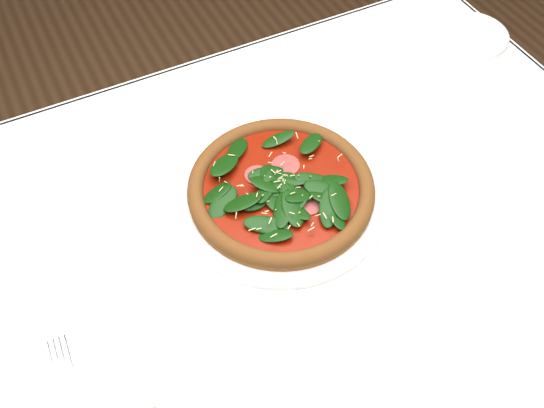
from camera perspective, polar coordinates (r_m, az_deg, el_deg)
name	(u,v)px	position (r m, az deg, el deg)	size (l,w,h in m)	color
dining_table	(268,274)	(0.94, -0.40, -6.65)	(1.21, 0.81, 0.75)	white
plate	(281,194)	(0.89, 0.85, 0.96)	(0.32, 0.32, 0.01)	white
pizza	(281,186)	(0.88, 0.86, 1.69)	(0.29, 0.29, 0.04)	#A06626
fork	(70,386)	(0.78, -18.49, -15.96)	(0.03, 0.16, 0.00)	#BCBCC1
saucer_far	(472,35)	(1.22, 18.28, 14.90)	(0.14, 0.14, 0.01)	white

